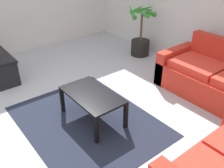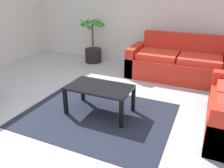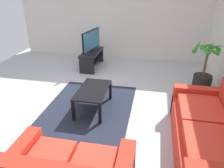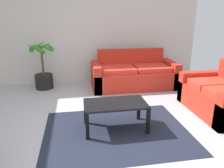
{
  "view_description": "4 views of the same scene",
  "coord_description": "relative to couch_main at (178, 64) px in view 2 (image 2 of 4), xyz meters",
  "views": [
    {
      "loc": [
        2.82,
        -1.35,
        2.31
      ],
      "look_at": [
        0.48,
        0.51,
        0.61
      ],
      "focal_mm": 40.19,
      "sensor_mm": 36.0,
      "label": 1
    },
    {
      "loc": [
        1.7,
        -2.41,
        1.77
      ],
      "look_at": [
        0.4,
        0.49,
        0.42
      ],
      "focal_mm": 36.02,
      "sensor_mm": 36.0,
      "label": 2
    },
    {
      "loc": [
        3.83,
        1.38,
        2.34
      ],
      "look_at": [
        0.11,
        0.63,
        0.5
      ],
      "focal_mm": 34.49,
      "sensor_mm": 36.0,
      "label": 3
    },
    {
      "loc": [
        -0.29,
        -2.77,
        1.73
      ],
      "look_at": [
        0.27,
        0.47,
        0.68
      ],
      "focal_mm": 35.19,
      "sensor_mm": 36.0,
      "label": 4
    }
  ],
  "objects": [
    {
      "name": "potted_palm",
      "position": [
        -2.17,
        0.26,
        0.11
      ],
      "size": [
        0.64,
        0.69,
        1.15
      ],
      "color": "black",
      "rests_on": "ground"
    },
    {
      "name": "coffee_table",
      "position": [
        -0.84,
        -1.99,
        0.08
      ],
      "size": [
        0.95,
        0.55,
        0.44
      ],
      "color": "black",
      "rests_on": "ground"
    },
    {
      "name": "area_rug",
      "position": [
        -0.84,
        -2.09,
        -0.3
      ],
      "size": [
        2.2,
        1.7,
        0.01
      ],
      "primitive_type": "cube",
      "color": "#1E2333",
      "rests_on": "ground"
    },
    {
      "name": "ground_plane",
      "position": [
        -1.12,
        -2.28,
        -0.3
      ],
      "size": [
        6.6,
        6.6,
        0.0
      ],
      "primitive_type": "plane",
      "color": "#B2B2B7"
    },
    {
      "name": "couch_main",
      "position": [
        0.0,
        0.0,
        0.0
      ],
      "size": [
        2.05,
        0.9,
        0.9
      ],
      "color": "red",
      "rests_on": "ground"
    },
    {
      "name": "wall_back",
      "position": [
        -1.12,
        0.72,
        1.05
      ],
      "size": [
        6.0,
        0.06,
        2.7
      ],
      "primitive_type": "cube",
      "color": "silver",
      "rests_on": "ground"
    }
  ]
}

